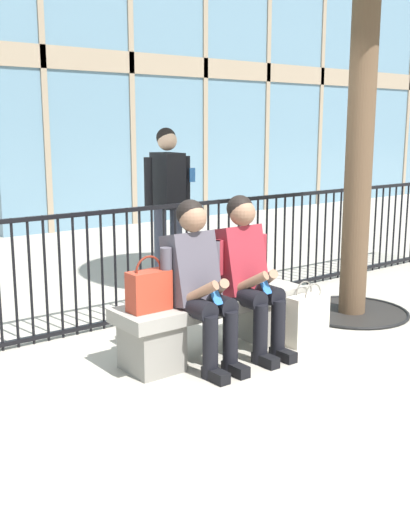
{
  "coord_description": "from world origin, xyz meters",
  "views": [
    {
      "loc": [
        -2.85,
        -3.6,
        1.72
      ],
      "look_at": [
        0.0,
        0.1,
        0.75
      ],
      "focal_mm": 43.9,
      "sensor_mm": 36.0,
      "label": 1
    }
  ],
  "objects_px": {
    "seated_person_with_phone": "(199,279)",
    "shopping_bag": "(308,319)",
    "handbag_on_bench": "(149,290)",
    "bystander_at_railing": "(168,198)",
    "stone_bench": "(213,319)",
    "seated_person_companion": "(248,270)"
  },
  "relations": [
    {
      "from": "stone_bench",
      "to": "shopping_bag",
      "type": "height_order",
      "value": "shopping_bag"
    },
    {
      "from": "handbag_on_bench",
      "to": "bystander_at_railing",
      "type": "bearing_deg",
      "value": 52.12
    },
    {
      "from": "seated_person_with_phone",
      "to": "shopping_bag",
      "type": "distance_m",
      "value": 1.07
    },
    {
      "from": "seated_person_companion",
      "to": "handbag_on_bench",
      "type": "height_order",
      "value": "seated_person_companion"
    },
    {
      "from": "handbag_on_bench",
      "to": "stone_bench",
      "type": "bearing_deg",
      "value": 0.99
    },
    {
      "from": "handbag_on_bench",
      "to": "seated_person_companion",
      "type": "bearing_deg",
      "value": -8.3
    },
    {
      "from": "bystander_at_railing",
      "to": "seated_person_companion",
      "type": "bearing_deg",
      "value": -106.09
    },
    {
      "from": "bystander_at_railing",
      "to": "shopping_bag",
      "type": "bearing_deg",
      "value": -91.06
    },
    {
      "from": "seated_person_with_phone",
      "to": "shopping_bag",
      "type": "bearing_deg",
      "value": -10.14
    },
    {
      "from": "stone_bench",
      "to": "handbag_on_bench",
      "type": "distance_m",
      "value": 0.67
    },
    {
      "from": "seated_person_companion",
      "to": "stone_bench",
      "type": "bearing_deg",
      "value": 151.15
    },
    {
      "from": "handbag_on_bench",
      "to": "bystander_at_railing",
      "type": "xyz_separation_m",
      "value": [
        1.35,
        1.73,
        0.4
      ]
    },
    {
      "from": "seated_person_with_phone",
      "to": "handbag_on_bench",
      "type": "distance_m",
      "value": 0.37
    },
    {
      "from": "stone_bench",
      "to": "bystander_at_railing",
      "type": "bearing_deg",
      "value": 65.98
    },
    {
      "from": "stone_bench",
      "to": "bystander_at_railing",
      "type": "distance_m",
      "value": 2.02
    },
    {
      "from": "seated_person_companion",
      "to": "seated_person_with_phone",
      "type": "bearing_deg",
      "value": 180.0
    },
    {
      "from": "shopping_bag",
      "to": "bystander_at_railing",
      "type": "distance_m",
      "value": 2.17
    },
    {
      "from": "seated_person_companion",
      "to": "bystander_at_railing",
      "type": "height_order",
      "value": "bystander_at_railing"
    },
    {
      "from": "seated_person_with_phone",
      "to": "bystander_at_railing",
      "type": "distance_m",
      "value": 2.13
    },
    {
      "from": "stone_bench",
      "to": "seated_person_with_phone",
      "type": "xyz_separation_m",
      "value": [
        -0.23,
        -0.13,
        0.38
      ]
    },
    {
      "from": "seated_person_companion",
      "to": "bystander_at_railing",
      "type": "bearing_deg",
      "value": 73.91
    },
    {
      "from": "handbag_on_bench",
      "to": "shopping_bag",
      "type": "relative_size",
      "value": 0.77
    }
  ]
}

